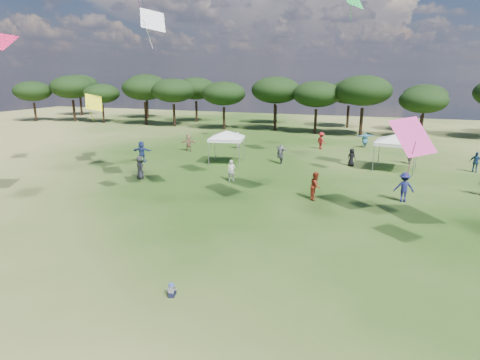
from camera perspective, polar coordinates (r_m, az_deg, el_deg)
name	(u,v)px	position (r m, az deg, el deg)	size (l,w,h in m)	color
ground	(142,338)	(13.19, -13.76, -21.04)	(140.00, 140.00, 0.00)	#2E5018
tree_line	(358,92)	(56.30, 16.45, 11.97)	(108.78, 17.63, 7.77)	black
tent_left	(227,132)	(35.04, -1.92, 6.83)	(5.65, 5.65, 3.20)	gray
tent_right	(397,136)	(34.73, 21.48, 5.91)	(6.39, 6.39, 3.30)	gray
toddler	(172,290)	(14.90, -9.71, -15.22)	(0.38, 0.41, 0.52)	black
festival_crowd	(289,154)	(35.41, 6.99, 3.69)	(28.78, 21.43, 1.91)	#295C7B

